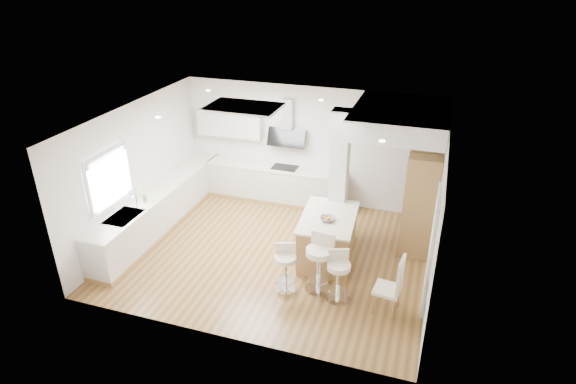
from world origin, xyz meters
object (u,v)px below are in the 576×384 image
at_px(bar_stool_b, 319,260).
at_px(dining_chair, 394,284).
at_px(bar_stool_a, 285,265).
at_px(bar_stool_c, 338,274).
at_px(peninsula, 328,237).

bearing_deg(bar_stool_b, dining_chair, -4.30).
relative_size(bar_stool_a, bar_stool_b, 0.81).
bearing_deg(bar_stool_c, dining_chair, -24.03).
bearing_deg(peninsula, bar_stool_b, -88.37).
relative_size(peninsula, bar_stool_c, 1.71).
distance_m(peninsula, bar_stool_b, 1.04).
height_order(peninsula, bar_stool_a, peninsula).
relative_size(bar_stool_a, bar_stool_c, 0.95).
bearing_deg(bar_stool_b, bar_stool_c, -16.48).
distance_m(bar_stool_a, bar_stool_c, 0.95).
bearing_deg(bar_stool_a, bar_stool_b, -1.20).
distance_m(bar_stool_b, dining_chair, 1.33).
relative_size(bar_stool_b, dining_chair, 1.01).
bearing_deg(bar_stool_b, bar_stool_a, -157.36).
bearing_deg(bar_stool_c, bar_stool_a, 161.95).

